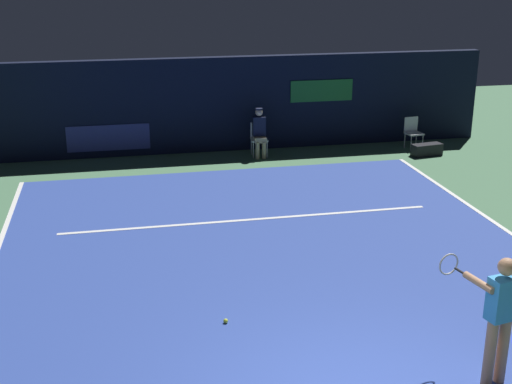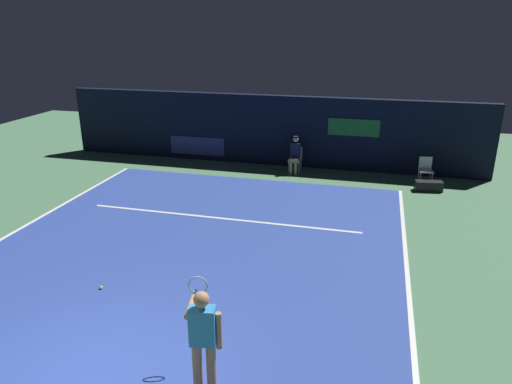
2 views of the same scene
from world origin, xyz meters
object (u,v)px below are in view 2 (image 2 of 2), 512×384
(line_judge_on_chair, at_px, (295,154))
(courtside_chair_near, at_px, (426,169))
(equipment_bag, at_px, (429,186))
(tennis_player, at_px, (203,337))
(tennis_ball, at_px, (101,287))

(line_judge_on_chair, bearing_deg, courtside_chair_near, -0.64)
(equipment_bag, bearing_deg, tennis_player, -119.44)
(tennis_player, bearing_deg, line_judge_on_chair, 93.41)
(tennis_player, xyz_separation_m, courtside_chair_near, (3.78, 10.88, -0.49))
(line_judge_on_chair, bearing_deg, tennis_ball, -105.27)
(courtside_chair_near, bearing_deg, tennis_ball, -128.03)
(tennis_ball, relative_size, equipment_bag, 0.08)
(courtside_chair_near, distance_m, tennis_ball, 11.09)
(equipment_bag, bearing_deg, tennis_ball, -139.55)
(line_judge_on_chair, height_order, equipment_bag, line_judge_on_chair)
(line_judge_on_chair, relative_size, courtside_chair_near, 1.50)
(tennis_player, distance_m, tennis_ball, 3.85)
(courtside_chair_near, distance_m, equipment_bag, 0.87)
(courtside_chair_near, bearing_deg, tennis_player, -109.15)
(tennis_player, relative_size, line_judge_on_chair, 1.31)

